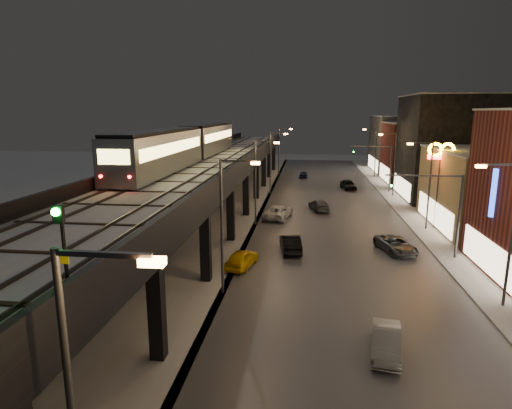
{
  "coord_description": "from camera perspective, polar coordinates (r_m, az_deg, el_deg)",
  "views": [
    {
      "loc": [
        4.73,
        -13.28,
        11.9
      ],
      "look_at": [
        0.9,
        18.25,
        5.0
      ],
      "focal_mm": 30.0,
      "sensor_mm": 36.0,
      "label": 1
    }
  ],
  "objects": [
    {
      "name": "sidewalk_right",
      "position": [
        51.32,
        21.13,
        -1.91
      ],
      "size": [
        4.0,
        120.0,
        0.14
      ],
      "primitive_type": "cube",
      "color": "#9FA1A8",
      "rests_on": "ground"
    },
    {
      "name": "streetlight_right_3",
      "position": [
        63.77,
        17.81,
        5.67
      ],
      "size": [
        2.56,
        0.28,
        9.0
      ],
      "color": "#38383A",
      "rests_on": "ground"
    },
    {
      "name": "car_onc_silver",
      "position": [
        23.28,
        16.93,
        -17.21
      ],
      "size": [
        2.01,
        4.14,
        1.31
      ],
      "primitive_type": "imported",
      "rotation": [
        0.0,
        0.0,
        -0.16
      ],
      "color": "gray",
      "rests_on": "ground"
    },
    {
      "name": "streetlight_left_2",
      "position": [
        45.07,
        0.27,
        3.75
      ],
      "size": [
        2.57,
        0.28,
        9.0
      ],
      "color": "#38383A",
      "rests_on": "ground"
    },
    {
      "name": "viaduct_parapet_far",
      "position": [
        47.99,
        -11.5,
        5.97
      ],
      "size": [
        0.3,
        100.0,
        1.1
      ],
      "primitive_type": "cube",
      "color": "black",
      "rests_on": "elevated_viaduct"
    },
    {
      "name": "streetlight_left_0",
      "position": [
        11.81,
        -22.3,
        -23.1
      ],
      "size": [
        2.57,
        0.28,
        9.0
      ],
      "color": "#38383A",
      "rests_on": "ground"
    },
    {
      "name": "streetlight_left_3",
      "position": [
        62.85,
        2.18,
        6.16
      ],
      "size": [
        2.57,
        0.28,
        9.0
      ],
      "color": "#38383A",
      "rests_on": "ground"
    },
    {
      "name": "car_onc_dark",
      "position": [
        38.79,
        18.15,
        -5.2
      ],
      "size": [
        3.57,
        5.25,
        1.34
      ],
      "primitive_type": "imported",
      "rotation": [
        0.0,
        0.0,
        0.31
      ],
      "color": "#4A4F54",
      "rests_on": "ground"
    },
    {
      "name": "building_e",
      "position": [
        78.0,
        21.32,
        6.41
      ],
      "size": [
        12.2,
        12.2,
        10.16
      ],
      "color": "maroon",
      "rests_on": "ground"
    },
    {
      "name": "building_d",
      "position": [
        64.42,
        24.48,
        6.87
      ],
      "size": [
        12.2,
        13.2,
        14.16
      ],
      "color": "black",
      "rests_on": "ground"
    },
    {
      "name": "road_surface",
      "position": [
        49.79,
        9.91,
        -1.72
      ],
      "size": [
        17.0,
        120.0,
        0.06
      ],
      "primitive_type": "cube",
      "color": "#46474D",
      "rests_on": "ground"
    },
    {
      "name": "under_viaduct_pavement",
      "position": [
        50.86,
        -5.46,
        -1.3
      ],
      "size": [
        11.0,
        120.0,
        0.06
      ],
      "primitive_type": "cube",
      "color": "#9FA1A8",
      "rests_on": "ground"
    },
    {
      "name": "traffic_light_rig_b",
      "position": [
        66.63,
        16.54,
        5.37
      ],
      "size": [
        6.1,
        0.34,
        7.0
      ],
      "color": "#38383A",
      "rests_on": "ground"
    },
    {
      "name": "traffic_light_rig_a",
      "position": [
        37.72,
        23.89,
        -0.12
      ],
      "size": [
        6.1,
        0.34,
        7.0
      ],
      "color": "#38383A",
      "rests_on": "ground"
    },
    {
      "name": "car_taxi",
      "position": [
        33.52,
        -1.9,
        -7.28
      ],
      "size": [
        2.45,
        4.34,
        1.39
      ],
      "primitive_type": "imported",
      "rotation": [
        0.0,
        0.0,
        2.94
      ],
      "color": "#E3B10C",
      "rests_on": "ground"
    },
    {
      "name": "building_c",
      "position": [
        49.82,
        29.56,
        1.62
      ],
      "size": [
        12.2,
        15.2,
        8.16
      ],
      "color": "#877551",
      "rests_on": "ground"
    },
    {
      "name": "viaduct_trackbed",
      "position": [
        46.83,
        -6.42,
        5.42
      ],
      "size": [
        8.4,
        100.0,
        0.32
      ],
      "color": "#B2B7C1",
      "rests_on": "elevated_viaduct"
    },
    {
      "name": "viaduct_parapet_streetside",
      "position": [
        46.0,
        -1.1,
        5.95
      ],
      "size": [
        0.3,
        100.0,
        1.1
      ],
      "primitive_type": "cube",
      "color": "black",
      "rests_on": "elevated_viaduct"
    },
    {
      "name": "sign_mcdonalds",
      "position": [
        47.01,
        23.38,
        5.38
      ],
      "size": [
        2.64,
        0.36,
        8.91
      ],
      "color": "#38383A",
      "rests_on": "ground"
    },
    {
      "name": "car_mid_dark",
      "position": [
        52.89,
        8.43,
        -0.14
      ],
      "size": [
        2.88,
        4.88,
        1.33
      ],
      "primitive_type": "imported",
      "rotation": [
        0.0,
        0.0,
        3.38
      ],
      "color": "#43474C",
      "rests_on": "ground"
    },
    {
      "name": "car_onc_red",
      "position": [
        68.12,
        12.2,
        2.56
      ],
      "size": [
        2.59,
        4.68,
        1.51
      ],
      "primitive_type": "imported",
      "rotation": [
        0.0,
        0.0,
        0.19
      ],
      "color": "black",
      "rests_on": "ground"
    },
    {
      "name": "streetlight_right_1",
      "position": [
        29.65,
        30.6,
        -2.47
      ],
      "size": [
        2.56,
        0.28,
        9.0
      ],
      "color": "#38383A",
      "rests_on": "ground"
    },
    {
      "name": "car_near_white",
      "position": [
        37.14,
        4.61,
        -5.27
      ],
      "size": [
        2.22,
        4.68,
        1.48
      ],
      "primitive_type": "imported",
      "rotation": [
        0.0,
        0.0,
        3.29
      ],
      "color": "black",
      "rests_on": "ground"
    },
    {
      "name": "subway_train",
      "position": [
        48.77,
        -8.93,
        8.08
      ],
      "size": [
        3.11,
        37.96,
        3.72
      ],
      "color": "gray",
      "rests_on": "viaduct_trackbed"
    },
    {
      "name": "building_f",
      "position": [
        91.55,
        19.22,
        7.62
      ],
      "size": [
        12.2,
        16.2,
        11.16
      ],
      "color": "#414142",
      "rests_on": "ground"
    },
    {
      "name": "car_far_white",
      "position": [
        79.14,
        6.33,
        3.98
      ],
      "size": [
        1.58,
        3.65,
        1.23
      ],
      "primitive_type": "imported",
      "rotation": [
        0.0,
        0.0,
        3.11
      ],
      "color": "#0F1A42",
      "rests_on": "ground"
    },
    {
      "name": "rail_signal",
      "position": [
        13.21,
        -24.56,
        -3.49
      ],
      "size": [
        0.32,
        0.41,
        2.75
      ],
      "color": "black",
      "rests_on": "viaduct_trackbed"
    },
    {
      "name": "streetlight_right_2",
      "position": [
        46.36,
        21.87,
        3.11
      ],
      "size": [
        2.56,
        0.28,
        9.0
      ],
      "color": "#38383A",
      "rests_on": "ground"
    },
    {
      "name": "car_mid_silver",
      "position": [
        48.55,
        2.96,
        -1.04
      ],
      "size": [
        3.51,
        5.79,
        1.5
      ],
      "primitive_type": "imported",
      "rotation": [
        0.0,
        0.0,
        2.94
      ],
      "color": "silver",
      "rests_on": "ground"
    },
    {
      "name": "elevated_viaduct",
      "position": [
        46.8,
        -6.42,
        4.46
      ],
      "size": [
        9.0,
        100.0,
        6.3
      ],
      "color": "black",
      "rests_on": "ground"
    },
    {
      "name": "streetlight_right_4",
      "position": [
        81.44,
        15.49,
        7.12
      ],
      "size": [
        2.56,
        0.28,
        9.0
      ],
      "color": "#38383A",
      "rests_on": "ground"
    },
    {
      "name": "sign_carwash",
      "position": [
        34.95,
        29.98,
        0.23
      ],
      "size": [
        1.54,
        0.35,
        7.99
      ],
      "color": "#38383A",
      "rests_on": "ground"
    },
    {
      "name": "streetlight_left_4",
      "position": [
        80.72,
        3.26,
        7.5
      ],
      "size": [
        2.57,
        0.28,
        9.0
      ],
      "color": "#38383A",
      "rests_on": "ground"
    },
    {
      "name": "streetlight_left_1",
      "position": [
        27.6,
        -4.06,
        -1.75
      ],
      "size": [
        2.57,
        0.28,
        9.0
      ],
      "color": "#38383A",
      "rests_on": "ground"
    }
  ]
}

